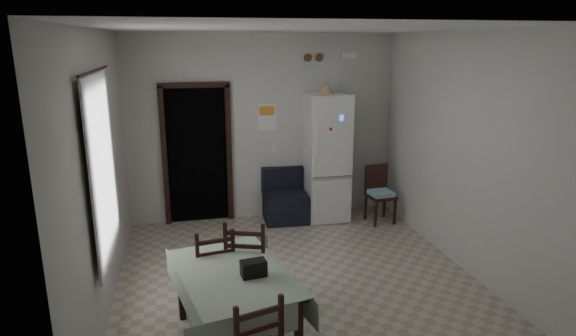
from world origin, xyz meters
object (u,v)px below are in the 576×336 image
Objects in this scene: dining_table at (235,308)px; fridge at (327,157)px; dining_chair_far_right at (249,263)px; navy_seat at (286,196)px; corner_chair at (381,195)px; dining_chair_far_left at (212,269)px.

fridge is at bearing 47.38° from dining_table.
dining_table is at bearing 89.16° from dining_chair_far_right.
fridge is at bearing 2.35° from navy_seat.
dining_chair_far_left is (-2.74, -2.06, 0.04)m from corner_chair.
corner_chair is (0.78, -0.39, -0.55)m from fridge.
dining_chair_far_left reaches higher than dining_table.
navy_seat is at bearing -179.54° from fridge.
navy_seat is at bearing 57.43° from dining_table.
fridge reaches higher than corner_chair.
navy_seat is 0.57× the size of dining_table.
fridge is 1.94× the size of dining_chair_far_right.
dining_chair_far_right reaches higher than corner_chair.
corner_chair is at bearing -26.01° from fridge.
dining_chair_far_right is at bearing -122.56° from fridge.
fridge is 3.59m from dining_table.
dining_table is (-2.58, -2.65, -0.08)m from corner_chair.
dining_chair_far_left is 0.94× the size of dining_chair_far_right.
navy_seat is (-0.66, 0.00, -0.59)m from fridge.
fridge is 1.03m from corner_chair.
corner_chair is 3.70m from dining_table.
dining_chair_far_left is at bearing -115.78° from navy_seat.
corner_chair is at bearing 33.85° from dining_table.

